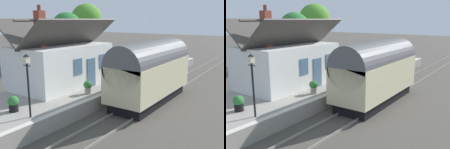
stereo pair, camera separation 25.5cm
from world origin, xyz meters
The scene contains 18 objects.
ground_plane centered at (0.00, 0.00, 0.00)m, with size 160.00×160.00×0.00m, color #4C473F.
platform centered at (0.00, 4.14, 0.46)m, with size 32.00×6.28×0.92m, color gray.
platform_edge_coping centered at (0.00, 1.18, 0.93)m, with size 32.00×0.36×0.02m, color beige.
rail_near centered at (0.00, -1.62, 0.07)m, with size 52.00×0.08×0.14m, color gray.
rail_far centered at (0.00, -0.18, 0.07)m, with size 52.00×0.08×0.14m, color gray.
train centered at (-0.50, -0.90, 2.21)m, with size 8.19×2.73×4.32m.
station_building centered at (-3.10, 5.19, 2.57)m, with size 7.60×4.63×5.78m.
bench_by_lamp centered at (6.42, 3.72, 1.40)m, with size 1.41×0.48×0.88m.
bench_platform_end centered at (3.49, 3.75, 1.40)m, with size 1.41×0.46×0.88m.
planter_under_sign centered at (5.96, 5.65, 1.30)m, with size 0.39×0.39×0.74m.
planter_edge_far centered at (-8.69, 3.20, 1.38)m, with size 0.57×0.57×0.87m.
planter_bench_right centered at (4.88, 6.18, 1.38)m, with size 0.58×0.58×0.87m.
planter_by_door centered at (2.43, 5.62, 1.33)m, with size 0.40×0.40×0.78m.
planter_edge_near centered at (-3.88, 2.02, 1.42)m, with size 0.59×0.59×0.88m.
lamp_post_platform centered at (-8.73, 1.78, 3.22)m, with size 0.32×0.50×3.24m.
station_sign_board centered at (8.67, 1.75, 2.11)m, with size 0.96×0.06×1.57m.
tree_behind_building centered at (11.56, 14.89, 5.82)m, with size 4.56×4.17×7.91m.
tree_far_right centered at (6.08, 13.44, 4.42)m, with size 4.00×3.86×6.63m.
Camera 1 is at (-16.38, -8.44, 5.78)m, focal length 40.63 mm.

